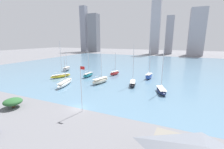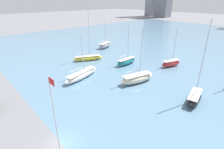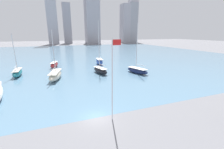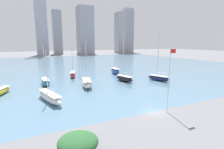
% 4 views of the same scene
% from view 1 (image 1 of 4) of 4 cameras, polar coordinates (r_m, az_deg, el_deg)
% --- Properties ---
extents(ground_plane, '(500.00, 500.00, 0.00)m').
position_cam_1_polar(ground_plane, '(39.53, -12.82, -12.36)').
color(ground_plane, slate).
extents(harbor_water, '(180.00, 140.00, 0.00)m').
position_cam_1_polar(harbor_water, '(102.22, 10.98, 3.30)').
color(harbor_water, slate).
rests_on(harbor_water, ground_plane).
extents(flag_pole, '(1.24, 0.14, 11.15)m').
position_cam_1_polar(flag_pole, '(35.38, -11.60, -4.80)').
color(flag_pole, silver).
rests_on(flag_pole, ground_plane).
extents(yard_shrub, '(4.38, 4.38, 2.39)m').
position_cam_1_polar(yard_shrub, '(45.75, -33.58, -8.64)').
color(yard_shrub, '#4C3823').
rests_on(yard_shrub, ground_plane).
extents(distant_city_skyline, '(211.08, 22.43, 72.68)m').
position_cam_1_polar(distant_city_skyline, '(195.85, 25.15, 14.49)').
color(distant_city_skyline, gray).
rests_on(distant_city_skyline, ground_plane).
extents(sailboat_teal, '(2.14, 7.62, 11.71)m').
position_cam_1_polar(sailboat_teal, '(70.31, -9.04, -0.10)').
color(sailboat_teal, '#1E757F').
rests_on(sailboat_teal, harbor_water).
extents(sailboat_navy, '(4.78, 8.13, 14.56)m').
position_cam_1_polar(sailboat_navy, '(51.08, 18.27, -5.69)').
color(sailboat_navy, '#19234C').
rests_on(sailboat_navy, harbor_water).
extents(sailboat_blue, '(2.88, 6.77, 13.62)m').
position_cam_1_polar(sailboat_blue, '(68.21, 13.82, -0.57)').
color(sailboat_blue, '#284CA8').
rests_on(sailboat_blue, harbor_water).
extents(sailboat_cream, '(4.46, 9.18, 12.67)m').
position_cam_1_polar(sailboat_cream, '(59.41, -4.47, -2.29)').
color(sailboat_cream, beige).
rests_on(sailboat_cream, harbor_water).
extents(sailboat_white, '(4.75, 11.03, 10.54)m').
position_cam_1_polar(sailboat_white, '(58.75, -17.51, -3.18)').
color(sailboat_white, white).
rests_on(sailboat_white, harbor_water).
extents(sailboat_black, '(3.71, 7.31, 15.23)m').
position_cam_1_polar(sailboat_black, '(56.29, 7.88, -3.32)').
color(sailboat_black, black).
rests_on(sailboat_black, harbor_water).
extents(sailboat_red, '(3.53, 6.68, 10.80)m').
position_cam_1_polar(sailboat_red, '(73.13, 1.01, 0.58)').
color(sailboat_red, '#B72828').
rests_on(sailboat_red, harbor_water).
extents(sailboat_gray, '(4.85, 8.15, 10.66)m').
position_cam_1_polar(sailboat_gray, '(87.73, -16.91, 2.11)').
color(sailboat_gray, gray).
rests_on(sailboat_gray, harbor_water).
extents(sailboat_yellow, '(5.81, 9.46, 16.25)m').
position_cam_1_polar(sailboat_yellow, '(72.16, -18.96, -0.41)').
color(sailboat_yellow, yellow).
rests_on(sailboat_yellow, harbor_water).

